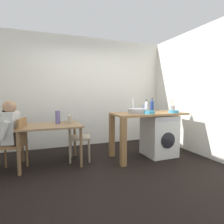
# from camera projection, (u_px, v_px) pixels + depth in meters

# --- Properties ---
(ground_plane) EXTENTS (5.46, 5.46, 0.00)m
(ground_plane) POSITION_uv_depth(u_px,v_px,m) (108.00, 169.00, 3.20)
(ground_plane) COLOR black
(wall_back) EXTENTS (4.60, 0.10, 2.70)m
(wall_back) POSITION_uv_depth(u_px,v_px,m) (85.00, 92.00, 4.70)
(wall_back) COLOR silver
(wall_back) RESTS_ON ground_plane
(wall_counter_side) EXTENTS (0.10, 3.80, 2.70)m
(wall_counter_side) POSITION_uv_depth(u_px,v_px,m) (206.00, 92.00, 3.83)
(wall_counter_side) COLOR silver
(wall_counter_side) RESTS_ON ground_plane
(dining_table) EXTENTS (1.10, 0.76, 0.74)m
(dining_table) POSITION_uv_depth(u_px,v_px,m) (50.00, 130.00, 3.39)
(dining_table) COLOR olive
(dining_table) RESTS_ON ground_plane
(chair_person_seat) EXTENTS (0.48, 0.48, 0.90)m
(chair_person_seat) POSITION_uv_depth(u_px,v_px,m) (16.00, 142.00, 3.10)
(chair_person_seat) COLOR olive
(chair_person_seat) RESTS_ON ground_plane
(chair_opposite) EXTENTS (0.47, 0.47, 0.90)m
(chair_opposite) POSITION_uv_depth(u_px,v_px,m) (76.00, 135.00, 3.63)
(chair_opposite) COLOR gray
(chair_opposite) RESTS_ON ground_plane
(seated_person) EXTENTS (0.54, 0.54, 1.20)m
(seated_person) POSITION_uv_depth(u_px,v_px,m) (5.00, 132.00, 3.06)
(seated_person) COLOR #595651
(seated_person) RESTS_ON ground_plane
(kitchen_counter) EXTENTS (1.50, 0.68, 0.92)m
(kitchen_counter) POSITION_uv_depth(u_px,v_px,m) (140.00, 121.00, 3.74)
(kitchen_counter) COLOR #9E7042
(kitchen_counter) RESTS_ON ground_plane
(washing_machine) EXTENTS (0.60, 0.61, 0.86)m
(washing_machine) POSITION_uv_depth(u_px,v_px,m) (159.00, 135.00, 3.93)
(washing_machine) COLOR silver
(washing_machine) RESTS_ON ground_plane
(sink_basin) EXTENTS (0.38, 0.38, 0.09)m
(sink_basin) POSITION_uv_depth(u_px,v_px,m) (137.00, 111.00, 3.70)
(sink_basin) COLOR #9EA0A5
(sink_basin) RESTS_ON kitchen_counter
(tap) EXTENTS (0.02, 0.02, 0.28)m
(tap) POSITION_uv_depth(u_px,v_px,m) (133.00, 106.00, 3.86)
(tap) COLOR #B2B2B7
(tap) RESTS_ON kitchen_counter
(bottle_tall_green) EXTENTS (0.07, 0.07, 0.26)m
(bottle_tall_green) POSITION_uv_depth(u_px,v_px,m) (146.00, 107.00, 3.86)
(bottle_tall_green) COLOR silver
(bottle_tall_green) RESTS_ON kitchen_counter
(bottle_squat_brown) EXTENTS (0.08, 0.08, 0.19)m
(bottle_squat_brown) POSITION_uv_depth(u_px,v_px,m) (145.00, 107.00, 4.07)
(bottle_squat_brown) COLOR navy
(bottle_squat_brown) RESTS_ON kitchen_counter
(bottle_clear_small) EXTENTS (0.08, 0.08, 0.29)m
(bottle_clear_small) POSITION_uv_depth(u_px,v_px,m) (152.00, 105.00, 4.03)
(bottle_clear_small) COLOR navy
(bottle_clear_small) RESTS_ON kitchen_counter
(mixing_bowl) EXTENTS (0.21, 0.21, 0.06)m
(mixing_bowl) POSITION_uv_depth(u_px,v_px,m) (149.00, 112.00, 3.57)
(mixing_bowl) COLOR teal
(mixing_bowl) RESTS_ON kitchen_counter
(utensil_crock) EXTENTS (0.11, 0.11, 0.30)m
(utensil_crock) POSITION_uv_depth(u_px,v_px,m) (172.00, 108.00, 4.06)
(utensil_crock) COLOR gray
(utensil_crock) RESTS_ON kitchen_counter
(colander) EXTENTS (0.20, 0.20, 0.06)m
(colander) POSITION_uv_depth(u_px,v_px,m) (174.00, 111.00, 3.75)
(colander) COLOR teal
(colander) RESTS_ON kitchen_counter
(vase) EXTENTS (0.09, 0.09, 0.24)m
(vase) POSITION_uv_depth(u_px,v_px,m) (58.00, 117.00, 3.51)
(vase) COLOR slate
(vase) RESTS_ON dining_table
(scissors) EXTENTS (0.15, 0.06, 0.01)m
(scissors) POSITION_uv_depth(u_px,v_px,m) (149.00, 113.00, 3.69)
(scissors) COLOR #B2B2B7
(scissors) RESTS_ON kitchen_counter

